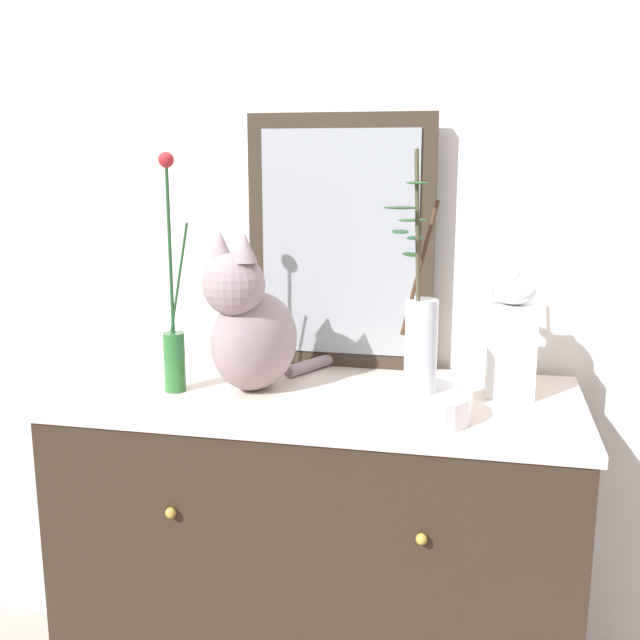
{
  "coord_description": "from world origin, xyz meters",
  "views": [
    {
      "loc": [
        0.37,
        -1.69,
        1.48
      ],
      "look_at": [
        0.0,
        0.0,
        1.1
      ],
      "focal_mm": 42.18,
      "sensor_mm": 36.0,
      "label": 1
    }
  ],
  "objects_px": {
    "sideboard": "(320,568)",
    "cat_sitting": "(250,326)",
    "mirror_leaning": "(340,243)",
    "vase_slim_green": "(174,335)",
    "vase_glass_clear": "(420,332)",
    "bowl_porcelain": "(419,405)",
    "jar_lidded_porcelain": "(511,339)"
  },
  "relations": [
    {
      "from": "sideboard",
      "to": "mirror_leaning",
      "type": "xyz_separation_m",
      "value": [
        -0.0,
        0.25,
        0.8
      ]
    },
    {
      "from": "bowl_porcelain",
      "to": "vase_glass_clear",
      "type": "distance_m",
      "value": 0.16
    },
    {
      "from": "vase_glass_clear",
      "to": "jar_lidded_porcelain",
      "type": "relative_size",
      "value": 1.69
    },
    {
      "from": "mirror_leaning",
      "to": "vase_glass_clear",
      "type": "relative_size",
      "value": 1.3
    },
    {
      "from": "vase_slim_green",
      "to": "vase_glass_clear",
      "type": "bearing_deg",
      "value": -6.61
    },
    {
      "from": "cat_sitting",
      "to": "bowl_porcelain",
      "type": "distance_m",
      "value": 0.45
    },
    {
      "from": "sideboard",
      "to": "vase_glass_clear",
      "type": "distance_m",
      "value": 0.71
    },
    {
      "from": "vase_slim_green",
      "to": "bowl_porcelain",
      "type": "height_order",
      "value": "vase_slim_green"
    },
    {
      "from": "mirror_leaning",
      "to": "bowl_porcelain",
      "type": "xyz_separation_m",
      "value": [
        0.25,
        -0.38,
        -0.3
      ]
    },
    {
      "from": "cat_sitting",
      "to": "vase_glass_clear",
      "type": "xyz_separation_m",
      "value": [
        0.41,
        -0.11,
        0.03
      ]
    },
    {
      "from": "vase_glass_clear",
      "to": "vase_slim_green",
      "type": "bearing_deg",
      "value": 173.39
    },
    {
      "from": "sideboard",
      "to": "jar_lidded_porcelain",
      "type": "xyz_separation_m",
      "value": [
        0.44,
        0.09,
        0.6
      ]
    },
    {
      "from": "sideboard",
      "to": "cat_sitting",
      "type": "distance_m",
      "value": 0.64
    },
    {
      "from": "cat_sitting",
      "to": "bowl_porcelain",
      "type": "xyz_separation_m",
      "value": [
        0.42,
        -0.12,
        -0.13
      ]
    },
    {
      "from": "sideboard",
      "to": "cat_sitting",
      "type": "bearing_deg",
      "value": -176.76
    },
    {
      "from": "mirror_leaning",
      "to": "cat_sitting",
      "type": "xyz_separation_m",
      "value": [
        -0.17,
        -0.26,
        -0.17
      ]
    },
    {
      "from": "mirror_leaning",
      "to": "vase_slim_green",
      "type": "height_order",
      "value": "mirror_leaning"
    },
    {
      "from": "mirror_leaning",
      "to": "vase_slim_green",
      "type": "distance_m",
      "value": 0.5
    },
    {
      "from": "cat_sitting",
      "to": "sideboard",
      "type": "bearing_deg",
      "value": 3.24
    },
    {
      "from": "vase_slim_green",
      "to": "jar_lidded_porcelain",
      "type": "relative_size",
      "value": 1.87
    },
    {
      "from": "mirror_leaning",
      "to": "bowl_porcelain",
      "type": "height_order",
      "value": "mirror_leaning"
    },
    {
      "from": "cat_sitting",
      "to": "bowl_porcelain",
      "type": "height_order",
      "value": "cat_sitting"
    },
    {
      "from": "cat_sitting",
      "to": "vase_slim_green",
      "type": "bearing_deg",
      "value": -165.78
    },
    {
      "from": "cat_sitting",
      "to": "bowl_porcelain",
      "type": "relative_size",
      "value": 1.92
    },
    {
      "from": "bowl_porcelain",
      "to": "vase_glass_clear",
      "type": "xyz_separation_m",
      "value": [
        -0.0,
        0.0,
        0.16
      ]
    },
    {
      "from": "vase_slim_green",
      "to": "vase_glass_clear",
      "type": "distance_m",
      "value": 0.6
    },
    {
      "from": "vase_slim_green",
      "to": "sideboard",
      "type": "bearing_deg",
      "value": 8.97
    },
    {
      "from": "vase_slim_green",
      "to": "jar_lidded_porcelain",
      "type": "xyz_separation_m",
      "value": [
        0.79,
        0.15,
        -0.0
      ]
    },
    {
      "from": "sideboard",
      "to": "bowl_porcelain",
      "type": "height_order",
      "value": "bowl_porcelain"
    },
    {
      "from": "cat_sitting",
      "to": "vase_slim_green",
      "type": "xyz_separation_m",
      "value": [
        -0.18,
        -0.05,
        -0.02
      ]
    },
    {
      "from": "bowl_porcelain",
      "to": "jar_lidded_porcelain",
      "type": "height_order",
      "value": "jar_lidded_porcelain"
    },
    {
      "from": "sideboard",
      "to": "vase_glass_clear",
      "type": "relative_size",
      "value": 2.4
    }
  ]
}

